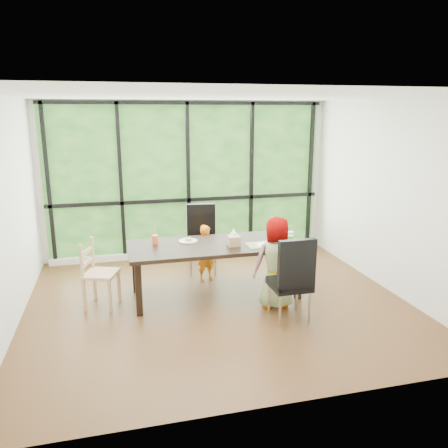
# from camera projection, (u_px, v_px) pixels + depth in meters

# --- Properties ---
(ground) EXTENTS (5.00, 5.00, 0.00)m
(ground) POSITION_uv_depth(u_px,v_px,m) (218.00, 302.00, 6.03)
(ground) COLOR black
(ground) RESTS_ON ground
(back_wall) EXTENTS (5.00, 0.00, 5.00)m
(back_wall) POSITION_uv_depth(u_px,v_px,m) (188.00, 180.00, 7.81)
(back_wall) COLOR silver
(back_wall) RESTS_ON ground
(foliage_backdrop) EXTENTS (4.80, 0.02, 2.65)m
(foliage_backdrop) POSITION_uv_depth(u_px,v_px,m) (188.00, 180.00, 7.80)
(foliage_backdrop) COLOR #184514
(foliage_backdrop) RESTS_ON back_wall
(window_mullions) EXTENTS (4.80, 0.06, 2.65)m
(window_mullions) POSITION_uv_depth(u_px,v_px,m) (188.00, 180.00, 7.76)
(window_mullions) COLOR black
(window_mullions) RESTS_ON back_wall
(window_sill) EXTENTS (4.80, 0.12, 0.10)m
(window_sill) POSITION_uv_depth(u_px,v_px,m) (190.00, 252.00, 8.04)
(window_sill) COLOR silver
(window_sill) RESTS_ON ground
(dining_table) EXTENTS (2.43, 1.19, 0.75)m
(dining_table) POSITION_uv_depth(u_px,v_px,m) (215.00, 270.00, 6.19)
(dining_table) COLOR black
(dining_table) RESTS_ON ground
(chair_window_leather) EXTENTS (0.51, 0.51, 1.08)m
(chair_window_leather) POSITION_uv_depth(u_px,v_px,m) (202.00, 240.00, 7.04)
(chair_window_leather) COLOR black
(chair_window_leather) RESTS_ON ground
(chair_interior_leather) EXTENTS (0.46, 0.46, 1.08)m
(chair_interior_leather) POSITION_uv_depth(u_px,v_px,m) (290.00, 278.00, 5.43)
(chair_interior_leather) COLOR black
(chair_interior_leather) RESTS_ON ground
(chair_end_beech) EXTENTS (0.52, 0.53, 0.90)m
(chair_end_beech) POSITION_uv_depth(u_px,v_px,m) (101.00, 274.00, 5.82)
(chair_end_beech) COLOR tan
(chair_end_beech) RESTS_ON ground
(child_toddler) EXTENTS (0.37, 0.32, 0.87)m
(child_toddler) POSITION_uv_depth(u_px,v_px,m) (206.00, 253.00, 6.73)
(child_toddler) COLOR orange
(child_toddler) RESTS_ON ground
(child_older) EXTENTS (0.63, 0.44, 1.21)m
(child_older) POSITION_uv_depth(u_px,v_px,m) (277.00, 263.00, 5.77)
(child_older) COLOR gray
(child_older) RESTS_ON ground
(placemat) EXTENTS (0.41, 0.30, 0.01)m
(placemat) POSITION_uv_depth(u_px,v_px,m) (262.00, 245.00, 6.05)
(placemat) COLOR tan
(placemat) RESTS_ON dining_table
(plate_far) EXTENTS (0.26, 0.26, 0.02)m
(plate_far) POSITION_uv_depth(u_px,v_px,m) (188.00, 241.00, 6.21)
(plate_far) COLOR white
(plate_far) RESTS_ON dining_table
(plate_near) EXTENTS (0.27, 0.27, 0.02)m
(plate_near) POSITION_uv_depth(u_px,v_px,m) (266.00, 245.00, 6.02)
(plate_near) COLOR white
(plate_near) RESTS_ON dining_table
(orange_cup) EXTENTS (0.08, 0.08, 0.12)m
(orange_cup) POSITION_uv_depth(u_px,v_px,m) (155.00, 240.00, 6.08)
(orange_cup) COLOR #FF6226
(orange_cup) RESTS_ON dining_table
(green_cup) EXTENTS (0.08, 0.08, 0.13)m
(green_cup) POSITION_uv_depth(u_px,v_px,m) (290.00, 240.00, 6.05)
(green_cup) COLOR #52D539
(green_cup) RESTS_ON dining_table
(white_mug) EXTENTS (0.09, 0.09, 0.09)m
(white_mug) POSITION_uv_depth(u_px,v_px,m) (290.00, 235.00, 6.38)
(white_mug) COLOR white
(white_mug) RESTS_ON dining_table
(tissue_box) EXTENTS (0.16, 0.16, 0.13)m
(tissue_box) POSITION_uv_depth(u_px,v_px,m) (234.00, 241.00, 6.00)
(tissue_box) COLOR tan
(tissue_box) RESTS_ON dining_table
(crepe_rolls_far) EXTENTS (0.10, 0.12, 0.04)m
(crepe_rolls_far) POSITION_uv_depth(u_px,v_px,m) (188.00, 239.00, 6.20)
(crepe_rolls_far) COLOR tan
(crepe_rolls_far) RESTS_ON plate_far
(crepe_rolls_near) EXTENTS (0.05, 0.12, 0.04)m
(crepe_rolls_near) POSITION_uv_depth(u_px,v_px,m) (266.00, 243.00, 6.01)
(crepe_rolls_near) COLOR tan
(crepe_rolls_near) RESTS_ON plate_near
(straw_white) EXTENTS (0.01, 0.04, 0.20)m
(straw_white) POSITION_uv_depth(u_px,v_px,m) (155.00, 232.00, 6.06)
(straw_white) COLOR white
(straw_white) RESTS_ON orange_cup
(straw_pink) EXTENTS (0.01, 0.04, 0.20)m
(straw_pink) POSITION_uv_depth(u_px,v_px,m) (290.00, 233.00, 6.02)
(straw_pink) COLOR pink
(straw_pink) RESTS_ON green_cup
(tissue) EXTENTS (0.12, 0.12, 0.11)m
(tissue) POSITION_uv_depth(u_px,v_px,m) (234.00, 232.00, 5.97)
(tissue) COLOR white
(tissue) RESTS_ON tissue_box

